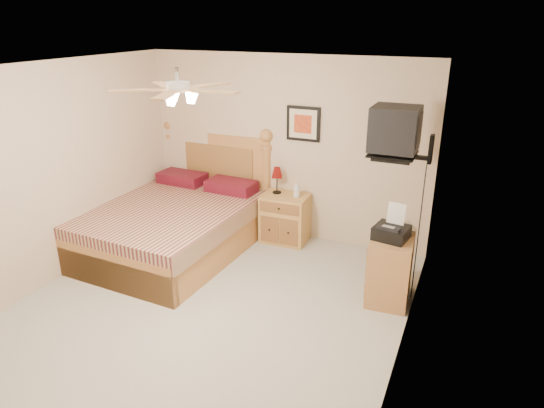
# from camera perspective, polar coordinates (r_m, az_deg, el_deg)

# --- Properties ---
(floor) EXTENTS (4.50, 4.50, 0.00)m
(floor) POSITION_cam_1_polar(r_m,az_deg,el_deg) (5.32, -7.99, -12.54)
(floor) COLOR #AAA69A
(floor) RESTS_ON ground
(ceiling) EXTENTS (4.00, 4.50, 0.04)m
(ceiling) POSITION_cam_1_polar(r_m,az_deg,el_deg) (4.46, -9.67, 15.29)
(ceiling) COLOR white
(ceiling) RESTS_ON ground
(wall_back) EXTENTS (4.00, 0.04, 2.50)m
(wall_back) POSITION_cam_1_polar(r_m,az_deg,el_deg) (6.66, 1.50, 6.52)
(wall_back) COLOR beige
(wall_back) RESTS_ON ground
(wall_left) EXTENTS (0.04, 4.50, 2.50)m
(wall_left) POSITION_cam_1_polar(r_m,az_deg,el_deg) (6.01, -25.21, 2.84)
(wall_left) COLOR beige
(wall_left) RESTS_ON ground
(wall_right) EXTENTS (0.04, 4.50, 2.50)m
(wall_right) POSITION_cam_1_polar(r_m,az_deg,el_deg) (4.11, 15.74, -3.87)
(wall_right) COLOR beige
(wall_right) RESTS_ON ground
(bed) EXTENTS (1.89, 2.41, 1.51)m
(bed) POSITION_cam_1_polar(r_m,az_deg,el_deg) (6.39, -11.99, 0.75)
(bed) COLOR #BD733D
(bed) RESTS_ON ground
(nightstand) EXTENTS (0.63, 0.48, 0.67)m
(nightstand) POSITION_cam_1_polar(r_m,az_deg,el_deg) (6.70, 1.56, -1.67)
(nightstand) COLOR #C79041
(nightstand) RESTS_ON ground
(table_lamp) EXTENTS (0.26, 0.26, 0.37)m
(table_lamp) POSITION_cam_1_polar(r_m,az_deg,el_deg) (6.61, 0.59, 2.82)
(table_lamp) COLOR #5D0604
(table_lamp) RESTS_ON nightstand
(lotion_bottle) EXTENTS (0.09, 0.10, 0.23)m
(lotion_bottle) POSITION_cam_1_polar(r_m,az_deg,el_deg) (6.48, 2.94, 1.74)
(lotion_bottle) COLOR white
(lotion_bottle) RESTS_ON nightstand
(framed_picture) EXTENTS (0.46, 0.04, 0.46)m
(framed_picture) POSITION_cam_1_polar(r_m,az_deg,el_deg) (6.46, 3.71, 9.40)
(framed_picture) COLOR black
(framed_picture) RESTS_ON wall_back
(dresser) EXTENTS (0.48, 0.66, 0.74)m
(dresser) POSITION_cam_1_polar(r_m,az_deg,el_deg) (5.48, 13.73, -7.37)
(dresser) COLOR #A46E32
(dresser) RESTS_ON ground
(fax_machine) EXTENTS (0.40, 0.41, 0.36)m
(fax_machine) POSITION_cam_1_polar(r_m,az_deg,el_deg) (5.22, 13.96, -2.15)
(fax_machine) COLOR black
(fax_machine) RESTS_ON dresser
(magazine_lower) EXTENTS (0.26, 0.33, 0.03)m
(magazine_lower) POSITION_cam_1_polar(r_m,az_deg,el_deg) (5.52, 14.17, -2.79)
(magazine_lower) COLOR #C3B29C
(magazine_lower) RESTS_ON dresser
(magazine_upper) EXTENTS (0.30, 0.34, 0.02)m
(magazine_upper) POSITION_cam_1_polar(r_m,az_deg,el_deg) (5.50, 14.27, -2.61)
(magazine_upper) COLOR gray
(magazine_upper) RESTS_ON magazine_lower
(wall_tv) EXTENTS (0.56, 0.46, 0.58)m
(wall_tv) POSITION_cam_1_polar(r_m,az_deg,el_deg) (5.23, 15.86, 7.96)
(wall_tv) COLOR black
(wall_tv) RESTS_ON wall_right
(ceiling_fan) EXTENTS (1.14, 1.14, 0.28)m
(ceiling_fan) POSITION_cam_1_polar(r_m,az_deg,el_deg) (4.31, -11.02, 13.13)
(ceiling_fan) COLOR white
(ceiling_fan) RESTS_ON ceiling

